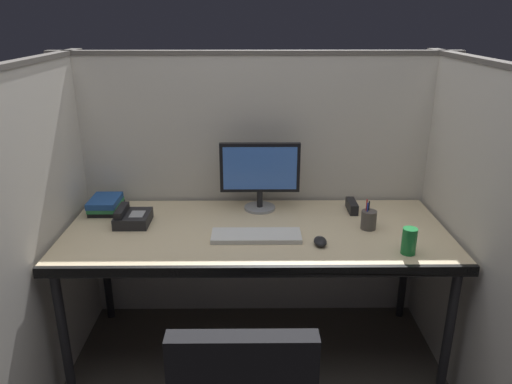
% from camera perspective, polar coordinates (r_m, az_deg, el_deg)
% --- Properties ---
extents(cubicle_partition_rear, '(2.21, 0.06, 1.57)m').
position_cam_1_polar(cubicle_partition_rear, '(2.84, -0.07, 0.26)').
color(cubicle_partition_rear, beige).
rests_on(cubicle_partition_rear, ground).
extents(cubicle_partition_left, '(0.06, 1.41, 1.57)m').
position_cam_1_polar(cubicle_partition_left, '(2.53, -23.15, -4.00)').
color(cubicle_partition_left, beige).
rests_on(cubicle_partition_left, ground).
extents(cubicle_partition_right, '(0.06, 1.41, 1.57)m').
position_cam_1_polar(cubicle_partition_right, '(2.55, 23.06, -3.85)').
color(cubicle_partition_right, beige).
rests_on(cubicle_partition_right, ground).
extents(desk, '(1.90, 0.80, 0.74)m').
position_cam_1_polar(desk, '(2.46, 0.01, -5.53)').
color(desk, beige).
rests_on(desk, ground).
extents(monitor_center, '(0.43, 0.17, 0.37)m').
position_cam_1_polar(monitor_center, '(2.63, 0.46, 2.38)').
color(monitor_center, gray).
rests_on(monitor_center, desk).
extents(keyboard_main, '(0.43, 0.15, 0.02)m').
position_cam_1_polar(keyboard_main, '(2.35, 0.05, -5.13)').
color(keyboard_main, silver).
rests_on(keyboard_main, desk).
extents(computer_mouse, '(0.06, 0.10, 0.04)m').
position_cam_1_polar(computer_mouse, '(2.30, 7.51, -5.74)').
color(computer_mouse, black).
rests_on(computer_mouse, desk).
extents(book_stack, '(0.15, 0.22, 0.08)m').
position_cam_1_polar(book_stack, '(2.78, -17.14, -1.40)').
color(book_stack, black).
rests_on(book_stack, desk).
extents(soda_can, '(0.07, 0.07, 0.12)m').
position_cam_1_polar(soda_can, '(2.29, 17.44, -5.48)').
color(soda_can, '#197233').
rests_on(soda_can, desk).
extents(desk_phone, '(0.17, 0.19, 0.09)m').
position_cam_1_polar(desk_phone, '(2.58, -14.28, -2.93)').
color(desk_phone, black).
rests_on(desk_phone, desk).
extents(pen_cup, '(0.08, 0.08, 0.15)m').
position_cam_1_polar(pen_cup, '(2.50, 13.01, -3.17)').
color(pen_cup, '#4C4742').
rests_on(pen_cup, desk).
extents(red_stapler, '(0.04, 0.15, 0.06)m').
position_cam_1_polar(red_stapler, '(2.71, 11.13, -1.62)').
color(red_stapler, black).
rests_on(red_stapler, desk).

